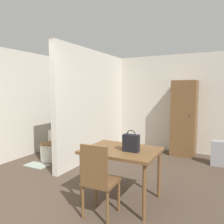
{
  "coord_description": "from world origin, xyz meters",
  "views": [
    {
      "loc": [
        2.02,
        -1.67,
        1.59
      ],
      "look_at": [
        0.05,
        2.13,
        1.16
      ],
      "focal_mm": 35.0,
      "sensor_mm": 36.0,
      "label": 1
    }
  ],
  "objects_px": {
    "toilet": "(50,148)",
    "wooden_cabinet": "(184,118)",
    "wooden_chair": "(98,178)",
    "dining_table": "(122,155)",
    "handbag": "(131,143)",
    "space_heater": "(219,153)"
  },
  "relations": [
    {
      "from": "toilet",
      "to": "wooden_cabinet",
      "type": "relative_size",
      "value": 0.36
    },
    {
      "from": "wooden_chair",
      "to": "dining_table",
      "type": "bearing_deg",
      "value": 80.04
    },
    {
      "from": "wooden_chair",
      "to": "wooden_cabinet",
      "type": "distance_m",
      "value": 3.34
    },
    {
      "from": "handbag",
      "to": "wooden_cabinet",
      "type": "relative_size",
      "value": 0.16
    },
    {
      "from": "handbag",
      "to": "wooden_chair",
      "type": "bearing_deg",
      "value": -115.91
    },
    {
      "from": "handbag",
      "to": "space_heater",
      "type": "relative_size",
      "value": 0.57
    },
    {
      "from": "handbag",
      "to": "wooden_cabinet",
      "type": "distance_m",
      "value": 2.81
    },
    {
      "from": "dining_table",
      "to": "toilet",
      "type": "height_order",
      "value": "dining_table"
    },
    {
      "from": "toilet",
      "to": "space_heater",
      "type": "xyz_separation_m",
      "value": [
        3.42,
        1.37,
        -0.01
      ]
    },
    {
      "from": "dining_table",
      "to": "wooden_chair",
      "type": "distance_m",
      "value": 0.56
    },
    {
      "from": "space_heater",
      "to": "handbag",
      "type": "bearing_deg",
      "value": -113.95
    },
    {
      "from": "handbag",
      "to": "wooden_cabinet",
      "type": "height_order",
      "value": "wooden_cabinet"
    },
    {
      "from": "dining_table",
      "to": "toilet",
      "type": "distance_m",
      "value": 2.43
    },
    {
      "from": "dining_table",
      "to": "handbag",
      "type": "xyz_separation_m",
      "value": [
        0.16,
        -0.05,
        0.21
      ]
    },
    {
      "from": "space_heater",
      "to": "wooden_chair",
      "type": "bearing_deg",
      "value": -114.29
    },
    {
      "from": "dining_table",
      "to": "handbag",
      "type": "height_order",
      "value": "handbag"
    },
    {
      "from": "dining_table",
      "to": "space_heater",
      "type": "distance_m",
      "value": 2.62
    },
    {
      "from": "handbag",
      "to": "space_heater",
      "type": "height_order",
      "value": "handbag"
    },
    {
      "from": "wooden_cabinet",
      "to": "space_heater",
      "type": "xyz_separation_m",
      "value": [
        0.8,
        -0.46,
        -0.65
      ]
    },
    {
      "from": "wooden_cabinet",
      "to": "space_heater",
      "type": "bearing_deg",
      "value": -29.84
    },
    {
      "from": "handbag",
      "to": "space_heater",
      "type": "xyz_separation_m",
      "value": [
        1.04,
        2.34,
        -0.62
      ]
    },
    {
      "from": "wooden_cabinet",
      "to": "wooden_chair",
      "type": "bearing_deg",
      "value": -98.16
    }
  ]
}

